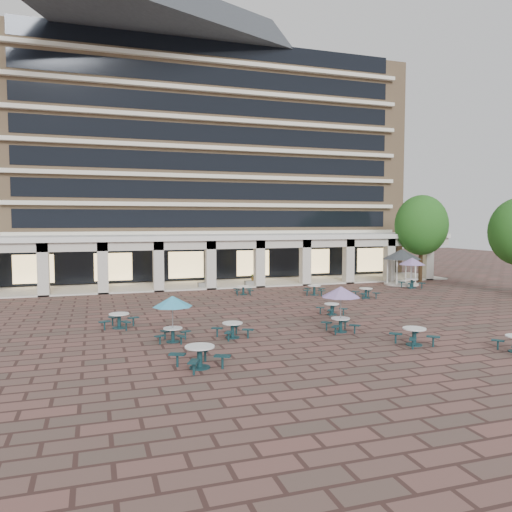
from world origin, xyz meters
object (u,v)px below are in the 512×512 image
object	(u,v)px
gazebo	(402,258)
picnic_table_1	(414,335)
planter_left	(207,283)
planter_right	(253,281)
picnic_table_0	(200,355)

from	to	relation	value
gazebo	picnic_table_1	bearing A→B (deg)	-122.78
picnic_table_1	gazebo	distance (m)	22.19
picnic_table_1	gazebo	bearing A→B (deg)	52.15
planter_left	planter_right	bearing A→B (deg)	0.00
gazebo	picnic_table_0	bearing A→B (deg)	-138.92
gazebo	planter_left	xyz separation A→B (m)	(-16.74, 2.94, -1.91)
picnic_table_1	planter_left	world-z (taller)	planter_left
picnic_table_1	planter_right	size ratio (longest dim) A/B	1.24
planter_left	picnic_table_0	bearing A→B (deg)	-103.12
planter_right	picnic_table_1	bearing A→B (deg)	-88.09
planter_left	planter_right	size ratio (longest dim) A/B	1.00
planter_left	gazebo	bearing A→B (deg)	-9.97
gazebo	planter_right	xyz separation A→B (m)	(-12.69, 2.94, -1.86)
picnic_table_0	gazebo	distance (m)	29.06
picnic_table_1	gazebo	world-z (taller)	gazebo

